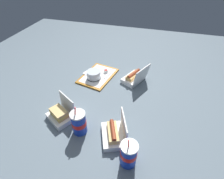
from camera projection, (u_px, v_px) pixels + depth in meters
The scene contains 11 objects.
ground_plane at pixel (107, 97), 1.42m from camera, with size 3.20×3.20×0.00m, color slate.
food_tray at pixel (98, 76), 1.64m from camera, with size 0.41×0.33×0.01m.
cake_container at pixel (94, 75), 1.58m from camera, with size 0.13×0.13×0.07m.
ketchup_cup at pixel (106, 71), 1.66m from camera, with size 0.04×0.04×0.02m.
napkin_stack at pixel (90, 73), 1.66m from camera, with size 0.10×0.10×0.00m, color white.
plastic_fork at pixel (108, 75), 1.63m from camera, with size 0.11×0.01×0.01m, color white.
clamshell_hotdog_left at pixel (134, 77), 1.56m from camera, with size 0.26×0.24×0.17m.
clamshell_sandwich_corner at pixel (61, 114), 1.21m from camera, with size 0.21×0.22×0.17m.
clamshell_hotdog_back at pixel (114, 134), 1.09m from camera, with size 0.24×0.21×0.17m.
soda_cup_right at pixel (79, 123), 1.10m from camera, with size 0.10×0.10×0.23m.
soda_cup_corner at pixel (129, 154), 0.94m from camera, with size 0.09×0.09×0.23m.
Camera 1 is at (1.00, 0.33, 0.95)m, focal length 28.00 mm.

